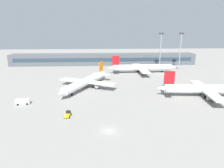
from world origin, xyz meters
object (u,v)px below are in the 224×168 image
at_px(airplane_near, 209,89).
at_px(airplane_mid, 86,82).
at_px(baggage_tug_yellow, 68,114).
at_px(floodlight_tower_east, 180,49).
at_px(airplane_far, 143,68).
at_px(service_van_white, 23,102).
at_px(floodlight_tower_west, 161,49).

bearing_deg(airplane_near, airplane_mid, 163.83).
height_order(baggage_tug_yellow, floodlight_tower_east, floodlight_tower_east).
distance_m(airplane_near, airplane_mid, 56.95).
distance_m(airplane_far, floodlight_tower_east, 32.22).
relative_size(airplane_near, airplane_far, 0.96).
distance_m(service_van_white, floodlight_tower_east, 109.46).
bearing_deg(airplane_mid, floodlight_tower_east, 34.06).
bearing_deg(airplane_mid, airplane_near, -16.17).
bearing_deg(service_van_white, airplane_mid, 41.67).
height_order(airplane_mid, floodlight_tower_east, floodlight_tower_east).
xyz_separation_m(baggage_tug_yellow, floodlight_tower_east, (67.95, 76.62, 14.33)).
height_order(airplane_near, airplane_far, airplane_far).
relative_size(airplane_far, floodlight_tower_east, 1.79).
bearing_deg(floodlight_tower_west, airplane_far, -146.75).
height_order(airplane_far, service_van_white, airplane_far).
bearing_deg(floodlight_tower_west, service_van_white, -138.81).
xyz_separation_m(floodlight_tower_west, floodlight_tower_east, (14.39, 0.18, 0.05)).
distance_m(airplane_near, baggage_tug_yellow, 61.08).
bearing_deg(floodlight_tower_east, floodlight_tower_west, -179.26).
xyz_separation_m(airplane_near, service_van_white, (-78.08, -4.96, -2.29)).
distance_m(airplane_far, service_van_white, 80.51).
height_order(airplane_near, service_van_white, airplane_near).
xyz_separation_m(airplane_near, floodlight_tower_east, (9.46, 59.24, 11.73)).
bearing_deg(airplane_far, floodlight_tower_west, 33.25).
bearing_deg(baggage_tug_yellow, airplane_mid, 83.47).
height_order(airplane_near, floodlight_tower_east, floodlight_tower_east).
relative_size(floodlight_tower_west, floodlight_tower_east, 1.00).
bearing_deg(floodlight_tower_west, baggage_tug_yellow, -125.02).
height_order(service_van_white, floodlight_tower_east, floodlight_tower_east).
bearing_deg(airplane_near, floodlight_tower_east, 80.93).
relative_size(airplane_near, floodlight_tower_west, 1.73).
relative_size(service_van_white, floodlight_tower_east, 0.21).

